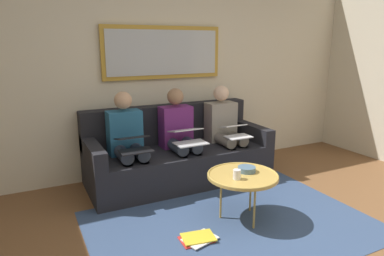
# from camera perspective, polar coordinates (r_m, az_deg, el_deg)

# --- Properties ---
(wall_rear) EXTENTS (6.00, 0.12, 2.60)m
(wall_rear) POSITION_cam_1_polar(r_m,az_deg,el_deg) (4.55, -5.11, 9.17)
(wall_rear) COLOR beige
(wall_rear) RESTS_ON ground_plane
(area_rug) EXTENTS (2.60, 1.80, 0.01)m
(area_rug) POSITION_cam_1_polar(r_m,az_deg,el_deg) (3.41, 6.60, -15.41)
(area_rug) COLOR #33476B
(area_rug) RESTS_ON ground_plane
(couch) EXTENTS (2.20, 0.90, 0.90)m
(couch) POSITION_cam_1_polar(r_m,az_deg,el_deg) (4.31, -2.48, -4.49)
(couch) COLOR black
(couch) RESTS_ON ground_plane
(framed_mirror) EXTENTS (1.57, 0.05, 0.65)m
(framed_mirror) POSITION_cam_1_polar(r_m,az_deg,el_deg) (4.45, -4.72, 12.30)
(framed_mirror) COLOR #B7892D
(coffee_table) EXTENTS (0.67, 0.67, 0.47)m
(coffee_table) POSITION_cam_1_polar(r_m,az_deg,el_deg) (3.33, 8.34, -7.83)
(coffee_table) COLOR tan
(coffee_table) RESTS_ON ground_plane
(cup) EXTENTS (0.07, 0.07, 0.09)m
(cup) POSITION_cam_1_polar(r_m,az_deg,el_deg) (3.20, 7.40, -7.59)
(cup) COLOR silver
(cup) RESTS_ON coffee_table
(bowl) EXTENTS (0.17, 0.17, 0.05)m
(bowl) POSITION_cam_1_polar(r_m,az_deg,el_deg) (3.39, 9.00, -6.73)
(bowl) COLOR slate
(bowl) RESTS_ON coffee_table
(person_left) EXTENTS (0.38, 0.58, 1.14)m
(person_left) POSITION_cam_1_polar(r_m,az_deg,el_deg) (4.46, 5.38, 0.06)
(person_left) COLOR gray
(person_left) RESTS_ON couch
(laptop_white) EXTENTS (0.30, 0.33, 0.14)m
(laptop_white) POSITION_cam_1_polar(r_m,az_deg,el_deg) (4.25, 7.14, -0.44)
(laptop_white) COLOR white
(person_middle) EXTENTS (0.38, 0.58, 1.14)m
(person_middle) POSITION_cam_1_polar(r_m,az_deg,el_deg) (4.17, -2.13, -0.86)
(person_middle) COLOR #66236B
(person_middle) RESTS_ON couch
(laptop_silver) EXTENTS (0.36, 0.38, 0.16)m
(laptop_silver) POSITION_cam_1_polar(r_m,az_deg,el_deg) (3.95, -0.70, -1.29)
(laptop_silver) COLOR silver
(person_right) EXTENTS (0.38, 0.58, 1.14)m
(person_right) POSITION_cam_1_polar(r_m,az_deg,el_deg) (3.96, -10.61, -1.89)
(person_right) COLOR #235B84
(person_right) RESTS_ON couch
(laptop_black) EXTENTS (0.34, 0.35, 0.15)m
(laptop_black) POSITION_cam_1_polar(r_m,az_deg,el_deg) (3.72, -9.58, -2.51)
(laptop_black) COLOR black
(magazine_stack) EXTENTS (0.33, 0.27, 0.03)m
(magazine_stack) POSITION_cam_1_polar(r_m,az_deg,el_deg) (3.14, 1.04, -17.73)
(magazine_stack) COLOR red
(magazine_stack) RESTS_ON ground_plane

